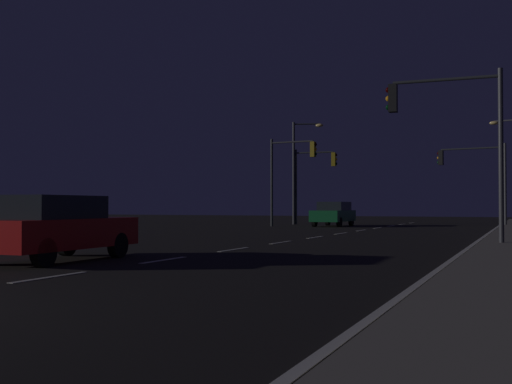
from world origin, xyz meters
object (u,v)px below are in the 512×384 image
at_px(traffic_light_near_left, 450,122).
at_px(traffic_light_near_right, 313,172).
at_px(car, 55,227).
at_px(car_oncoming, 334,213).
at_px(street_lamp_corner, 299,163).
at_px(traffic_light_mid_left, 290,165).
at_px(traffic_light_far_center, 474,168).

bearing_deg(traffic_light_near_left, traffic_light_near_right, 119.07).
relative_size(car, car_oncoming, 1.01).
distance_m(car_oncoming, street_lamp_corner, 5.79).
relative_size(car_oncoming, traffic_light_mid_left, 0.79).
relative_size(traffic_light_mid_left, traffic_light_far_center, 1.10).
bearing_deg(traffic_light_far_center, traffic_light_near_right, -179.10).
bearing_deg(traffic_light_mid_left, street_lamp_corner, 103.10).
xyz_separation_m(car, traffic_light_near_left, (8.07, 9.80, 3.28)).
bearing_deg(traffic_light_mid_left, car, -82.52).
relative_size(traffic_light_near_left, traffic_light_far_center, 1.11).
distance_m(traffic_light_far_center, street_lamp_corner, 11.78).
bearing_deg(traffic_light_far_center, car_oncoming, -158.73).
bearing_deg(car, street_lamp_corner, 98.38).
bearing_deg(street_lamp_corner, car_oncoming, -41.37).
distance_m(car_oncoming, traffic_light_far_center, 9.41).
bearing_deg(traffic_light_near_right, car, -83.62).
xyz_separation_m(traffic_light_near_left, traffic_light_far_center, (-0.79, 20.81, -0.34)).
xyz_separation_m(car, street_lamp_corner, (-4.48, 30.39, 3.56)).
height_order(car_oncoming, traffic_light_near_right, traffic_light_near_right).
relative_size(car_oncoming, traffic_light_far_center, 0.87).
distance_m(car, traffic_light_far_center, 31.61).
distance_m(traffic_light_mid_left, traffic_light_far_center, 11.77).
xyz_separation_m(car, car_oncoming, (-1.05, 27.37, 0.00)).
xyz_separation_m(car_oncoming, street_lamp_corner, (-3.43, 3.02, 3.56)).
height_order(car_oncoming, traffic_light_mid_left, traffic_light_mid_left).
bearing_deg(traffic_light_near_left, traffic_light_mid_left, 125.88).
bearing_deg(street_lamp_corner, traffic_light_near_left, -58.64).
relative_size(car, traffic_light_far_center, 0.87).
bearing_deg(street_lamp_corner, traffic_light_mid_left, -76.90).
bearing_deg(traffic_light_mid_left, car_oncoming, 37.18).
bearing_deg(car_oncoming, car, -87.80).
bearing_deg(traffic_light_far_center, traffic_light_mid_left, -154.85).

